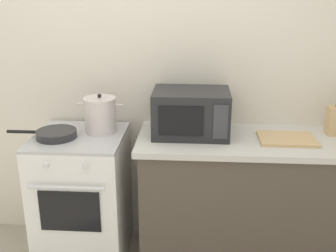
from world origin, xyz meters
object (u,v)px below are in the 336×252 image
(stove, at_px, (83,197))
(microwave, at_px, (191,113))
(stock_pot, at_px, (100,115))
(cutting_board, at_px, (287,139))
(frying_pan, at_px, (56,134))

(stove, bearing_deg, microwave, 6.04)
(stove, distance_m, stock_pot, 0.60)
(stove, height_order, cutting_board, cutting_board)
(frying_pan, bearing_deg, microwave, 8.32)
(frying_pan, xyz_separation_m, cutting_board, (1.51, 0.05, -0.02))
(stove, height_order, stock_pot, stock_pot)
(microwave, bearing_deg, cutting_board, -7.15)
(stock_pot, bearing_deg, stove, -147.16)
(frying_pan, height_order, microwave, microwave)
(stove, relative_size, microwave, 1.84)
(stove, relative_size, stock_pot, 3.04)
(frying_pan, relative_size, cutting_board, 1.29)
(stove, distance_m, frying_pan, 0.51)
(stock_pot, xyz_separation_m, microwave, (0.61, -0.01, 0.03))
(stove, bearing_deg, cutting_board, 0.05)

